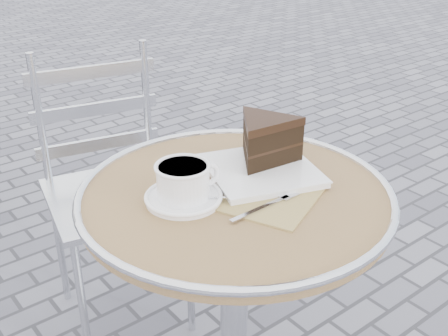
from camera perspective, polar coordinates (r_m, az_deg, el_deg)
cafe_table at (r=1.36m, az=1.11°, el=-8.52°), size 0.72×0.72×0.74m
cappuccino_set at (r=1.22m, az=-4.07°, el=-1.72°), size 0.18×0.17×0.09m
cake_plate_set at (r=1.34m, az=4.12°, el=2.15°), size 0.38×0.39×0.13m
bistro_chair at (r=1.85m, az=-11.95°, el=0.98°), size 0.49×0.49×0.91m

